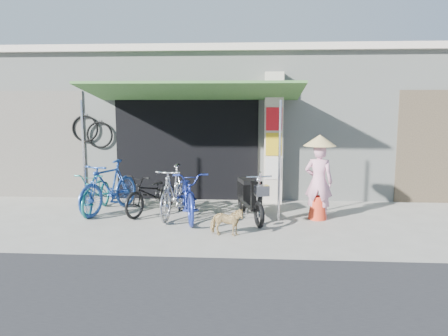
# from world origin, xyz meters

# --- Properties ---
(ground) EXTENTS (80.00, 80.00, 0.00)m
(ground) POSITION_xyz_m (0.00, 0.00, 0.00)
(ground) COLOR #9B978C
(ground) RESTS_ON ground
(bicycle_shop) EXTENTS (12.30, 5.30, 3.66)m
(bicycle_shop) POSITION_xyz_m (-0.00, 5.09, 1.83)
(bicycle_shop) COLOR #A7ADA5
(bicycle_shop) RESTS_ON ground
(shop_pillar) EXTENTS (0.42, 0.44, 3.00)m
(shop_pillar) POSITION_xyz_m (0.85, 2.45, 1.50)
(shop_pillar) COLOR beige
(shop_pillar) RESTS_ON ground
(awning) EXTENTS (4.60, 1.88, 2.72)m
(awning) POSITION_xyz_m (-0.90, 1.63, 2.51)
(awning) COLOR #38682E
(awning) RESTS_ON ground
(neighbour_left) EXTENTS (2.60, 0.06, 2.60)m
(neighbour_left) POSITION_xyz_m (-5.00, 2.59, 1.30)
(neighbour_left) COLOR #6B665B
(neighbour_left) RESTS_ON ground
(bike_teal) EXTENTS (0.60, 1.66, 0.87)m
(bike_teal) POSITION_xyz_m (-2.92, 1.18, 0.44)
(bike_teal) COLOR #176B69
(bike_teal) RESTS_ON ground
(bike_blue) EXTENTS (1.16, 1.89, 1.10)m
(bike_blue) POSITION_xyz_m (-2.65, 1.18, 0.55)
(bike_blue) COLOR #1F4392
(bike_blue) RESTS_ON ground
(bike_black) EXTENTS (1.21, 1.72, 0.86)m
(bike_black) POSITION_xyz_m (-1.72, 1.13, 0.43)
(bike_black) COLOR black
(bike_black) RESTS_ON ground
(bike_silver) EXTENTS (0.66, 1.79, 1.05)m
(bike_silver) POSITION_xyz_m (-1.23, 0.90, 0.53)
(bike_silver) COLOR #A8A9AD
(bike_silver) RESTS_ON ground
(bike_navy) EXTENTS (1.10, 2.00, 1.00)m
(bike_navy) POSITION_xyz_m (-0.90, 0.76, 0.50)
(bike_navy) COLOR navy
(bike_navy) RESTS_ON ground
(street_dog) EXTENTS (0.61, 0.32, 0.50)m
(street_dog) POSITION_xyz_m (-0.06, -0.36, 0.25)
(street_dog) COLOR tan
(street_dog) RESTS_ON ground
(moped) EXTENTS (0.68, 1.68, 0.97)m
(moped) POSITION_xyz_m (0.32, 0.81, 0.44)
(moped) COLOR black
(moped) RESTS_ON ground
(nun) EXTENTS (0.64, 0.64, 1.69)m
(nun) POSITION_xyz_m (1.69, 0.91, 0.84)
(nun) COLOR pink
(nun) RESTS_ON ground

